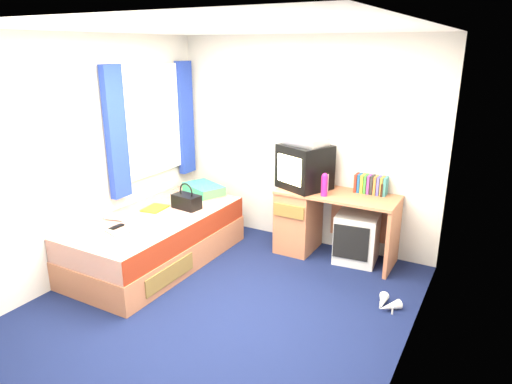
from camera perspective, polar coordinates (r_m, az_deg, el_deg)
The scene contains 20 objects.
ground at distance 4.37m, azimuth -3.90°, elevation -13.58°, with size 3.40×3.40×0.00m, color #0C1438.
room_shell at distance 3.82m, azimuth -4.36°, elevation 5.35°, with size 3.40×3.40×3.40m.
bed at distance 5.10m, azimuth -12.25°, elevation -5.79°, with size 1.01×2.00×0.54m.
pillow at distance 5.64m, azimuth -6.55°, elevation 0.37°, with size 0.51×0.32×0.11m, color #1C98B7.
desk at distance 5.23m, azimuth 7.17°, elevation -3.27°, with size 1.30×0.55×0.75m.
storage_cube at distance 5.14m, azimuth 12.52°, elevation -5.54°, with size 0.44×0.44×0.55m, color silver.
crt_tv at distance 5.10m, azimuth 6.09°, elevation 3.17°, with size 0.63×0.61×0.49m.
vcr at distance 5.03m, azimuth 6.24°, elevation 6.33°, with size 0.43×0.31×0.08m, color #AAABAC.
book_row at distance 5.06m, azimuth 14.17°, elevation 0.92°, with size 0.34×0.13×0.20m.
picture_frame at distance 5.03m, azimuth 15.61°, elevation 0.33°, with size 0.02×0.12×0.14m, color black.
pink_water_bottle at distance 4.88m, azimuth 8.54°, elevation 0.76°, with size 0.07×0.07×0.22m, color #C41B79.
aerosol_can at distance 5.02m, azimuth 8.73°, elevation 1.11°, with size 0.06×0.06×0.20m, color silver.
handbag at distance 5.14m, azimuth -8.68°, elevation -1.12°, with size 0.33×0.21×0.29m.
towel at distance 4.61m, azimuth -13.35°, elevation -4.12°, with size 0.30×0.25×0.10m, color silver.
magazine at distance 5.21m, azimuth -12.51°, elevation -2.00°, with size 0.21×0.28×0.01m, color #E0F51B.
water_bottle at distance 4.97m, azimuth -17.28°, elevation -3.01°, with size 0.07×0.07×0.20m, color white.
colour_swatch_fan at distance 4.64m, azimuth -17.47°, elevation -4.94°, with size 0.22×0.06×0.01m, color orange.
remote_control at distance 4.77m, azimuth -17.05°, elevation -4.18°, with size 0.05×0.16×0.02m, color black.
window_assembly at distance 5.47m, azimuth -12.80°, elevation 8.36°, with size 0.11×1.42×1.40m.
white_heels at distance 4.42m, azimuth 15.96°, elevation -13.31°, with size 0.24×0.28×0.09m.
Camera 1 is at (2.07, -3.11, 2.27)m, focal length 32.00 mm.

